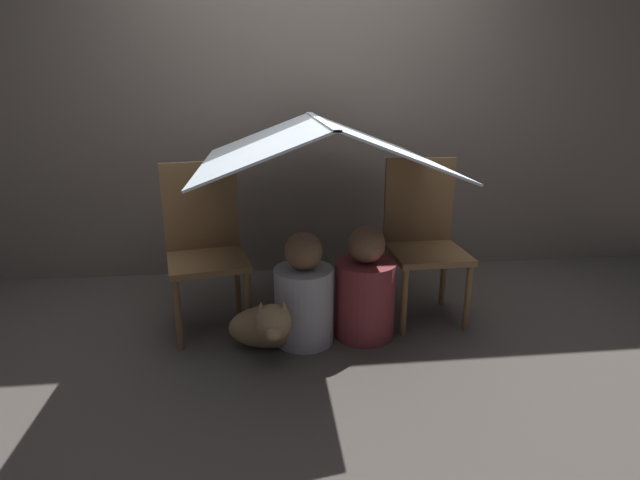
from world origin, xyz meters
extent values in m
plane|color=#47423D|center=(0.00, 0.00, 0.00)|extent=(8.80, 8.80, 0.00)
cube|color=#6B6056|center=(0.00, 1.21, 1.25)|extent=(7.00, 0.05, 2.50)
cylinder|color=brown|center=(-0.80, 0.01, 0.20)|extent=(0.04, 0.04, 0.41)
cylinder|color=brown|center=(-0.42, 0.09, 0.20)|extent=(0.04, 0.04, 0.41)
cylinder|color=brown|center=(-0.88, 0.39, 0.20)|extent=(0.04, 0.04, 0.41)
cylinder|color=brown|center=(-0.50, 0.46, 0.20)|extent=(0.04, 0.04, 0.41)
cube|color=brown|center=(-0.65, 0.24, 0.43)|extent=(0.52, 0.52, 0.04)
cube|color=brown|center=(-0.69, 0.44, 0.71)|extent=(0.44, 0.12, 0.52)
cylinder|color=brown|center=(0.46, 0.04, 0.20)|extent=(0.04, 0.04, 0.41)
cylinder|color=brown|center=(0.85, 0.05, 0.20)|extent=(0.04, 0.04, 0.41)
cylinder|color=brown|center=(0.45, 0.42, 0.20)|extent=(0.04, 0.04, 0.41)
cylinder|color=brown|center=(0.83, 0.43, 0.20)|extent=(0.04, 0.04, 0.41)
cube|color=brown|center=(0.65, 0.24, 0.43)|extent=(0.45, 0.45, 0.04)
cube|color=brown|center=(0.64, 0.44, 0.71)|extent=(0.44, 0.04, 0.52)
cube|color=silver|center=(-0.32, 0.24, 1.09)|extent=(0.65, 1.34, 0.25)
cube|color=silver|center=(0.32, 0.24, 1.09)|extent=(0.65, 1.34, 0.25)
cube|color=silver|center=(0.00, 0.24, 1.21)|extent=(0.04, 1.34, 0.01)
cylinder|color=#B2B2B7|center=(-0.11, 0.03, 0.22)|extent=(0.33, 0.33, 0.44)
sphere|color=brown|center=(-0.11, 0.03, 0.54)|extent=(0.21, 0.21, 0.21)
cylinder|color=maroon|center=(0.24, 0.07, 0.22)|extent=(0.34, 0.34, 0.45)
sphere|color=brown|center=(0.24, 0.07, 0.55)|extent=(0.21, 0.21, 0.21)
ellipsoid|color=#9E7F56|center=(-0.29, -0.02, 0.13)|extent=(0.48, 0.18, 0.25)
sphere|color=#9E7F56|center=(-0.29, -0.20, 0.24)|extent=(0.19, 0.19, 0.19)
ellipsoid|color=#9E7F56|center=(-0.29, -0.29, 0.22)|extent=(0.08, 0.10, 0.07)
cone|color=#9E7F56|center=(-0.35, -0.20, 0.32)|extent=(0.07, 0.07, 0.09)
cone|color=#9E7F56|center=(-0.23, -0.20, 0.32)|extent=(0.07, 0.07, 0.09)
camera|label=1|loc=(-0.30, -2.51, 1.40)|focal=28.00mm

